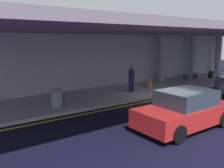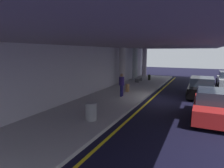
# 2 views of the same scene
# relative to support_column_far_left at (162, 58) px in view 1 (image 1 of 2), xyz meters

# --- Properties ---
(ground_plane) EXTENTS (60.00, 60.00, 0.00)m
(ground_plane) POSITION_rel_support_column_far_left_xyz_m (-4.00, -4.58, -1.97)
(ground_plane) COLOR black
(sidewalk) EXTENTS (26.00, 4.20, 0.15)m
(sidewalk) POSITION_rel_support_column_far_left_xyz_m (-4.00, -1.48, -1.90)
(sidewalk) COLOR #A3A0A5
(sidewalk) RESTS_ON ground
(lane_stripe_yellow) EXTENTS (26.00, 0.14, 0.01)m
(lane_stripe_yellow) POSITION_rel_support_column_far_left_xyz_m (-4.00, -3.95, -1.97)
(lane_stripe_yellow) COLOR yellow
(lane_stripe_yellow) RESTS_ON ground
(support_column_far_left) EXTENTS (0.61, 0.61, 3.65)m
(support_column_far_left) POSITION_rel_support_column_far_left_xyz_m (0.00, 0.00, 0.00)
(support_column_far_left) COLOR #A69FA4
(support_column_far_left) RESTS_ON sidewalk
(support_column_left_mid) EXTENTS (0.61, 0.61, 3.65)m
(support_column_left_mid) POSITION_rel_support_column_far_left_xyz_m (4.00, 0.00, 0.00)
(support_column_left_mid) COLOR #9CA7AA
(support_column_left_mid) RESTS_ON sidewalk
(support_column_center) EXTENTS (0.61, 0.61, 3.65)m
(support_column_center) POSITION_rel_support_column_far_left_xyz_m (8.00, 0.00, 0.00)
(support_column_center) COLOR #A99AA9
(support_column_center) RESTS_ON sidewalk
(ceiling_overhang) EXTENTS (28.00, 13.20, 0.30)m
(ceiling_overhang) POSITION_rel_support_column_far_left_xyz_m (-4.00, -1.98, 1.97)
(ceiling_overhang) COLOR gray
(ceiling_overhang) RESTS_ON support_column_far_left
(terminal_back_wall) EXTENTS (26.00, 0.30, 3.80)m
(terminal_back_wall) POSITION_rel_support_column_far_left_xyz_m (-4.00, 0.77, -0.07)
(terminal_back_wall) COLOR #AEA9BA
(terminal_back_wall) RESTS_ON ground
(car_red) EXTENTS (4.10, 1.92, 1.50)m
(car_red) POSITION_rel_support_column_far_left_xyz_m (-7.06, -7.80, -1.26)
(car_red) COLOR red
(car_red) RESTS_ON ground
(traveler_with_luggage) EXTENTS (0.38, 0.38, 1.68)m
(traveler_with_luggage) POSITION_rel_support_column_far_left_xyz_m (-4.77, -1.89, -0.86)
(traveler_with_luggage) COLOR #131349
(traveler_with_luggage) RESTS_ON sidewalk
(suitcase_upright_primary) EXTENTS (0.36, 0.22, 0.90)m
(suitcase_upright_primary) POSITION_rel_support_column_far_left_xyz_m (-2.97, -1.68, -1.51)
(suitcase_upright_primary) COLOR #9A6D40
(suitcase_upright_primary) RESTS_ON sidewalk
(suitcase_upright_secondary) EXTENTS (0.36, 0.22, 0.90)m
(suitcase_upright_secondary) POSITION_rel_support_column_far_left_xyz_m (4.39, -1.63, -1.51)
(suitcase_upright_secondary) COLOR black
(suitcase_upright_secondary) RESTS_ON sidewalk
(bench_metal) EXTENTS (1.60, 0.50, 0.48)m
(bench_metal) POSITION_rel_support_column_far_left_xyz_m (2.62, -0.90, -1.47)
(bench_metal) COLOR slate
(bench_metal) RESTS_ON sidewalk
(trash_bin_steel) EXTENTS (0.56, 0.56, 0.85)m
(trash_bin_steel) POSITION_rel_support_column_far_left_xyz_m (-10.08, -2.46, -1.40)
(trash_bin_steel) COLOR gray
(trash_bin_steel) RESTS_ON sidewalk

